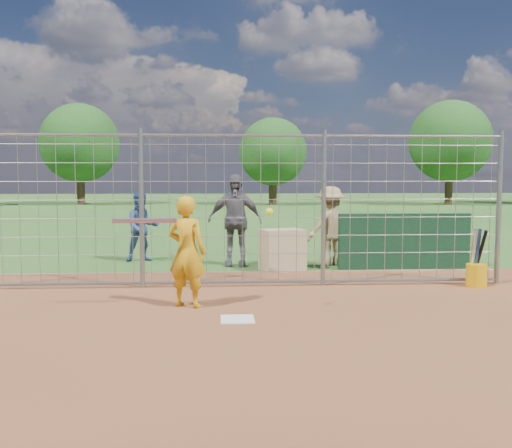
{
  "coord_description": "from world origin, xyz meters",
  "views": [
    {
      "loc": [
        -0.2,
        -7.37,
        1.85
      ],
      "look_at": [
        0.3,
        0.8,
        1.15
      ],
      "focal_mm": 40.0,
      "sensor_mm": 36.0,
      "label": 1
    }
  ],
  "objects": [
    {
      "name": "home_plate",
      "position": [
        0.0,
        -0.2,
        0.01
      ],
      "size": [
        0.43,
        0.43,
        0.02
      ],
      "primitive_type": "cube",
      "color": "silver",
      "rests_on": "ground"
    },
    {
      "name": "equipment_in_play",
      "position": [
        -0.83,
        0.28,
        1.27
      ],
      "size": [
        2.14,
        0.37,
        0.22
      ],
      "color": "silver",
      "rests_on": "ground"
    },
    {
      "name": "bystander_c",
      "position": [
        2.03,
        4.17,
        0.81
      ],
      "size": [
        1.21,
        0.99,
        1.62
      ],
      "primitive_type": "imported",
      "rotation": [
        0.0,
        0.0,
        3.58
      ],
      "color": "#967C52",
      "rests_on": "ground"
    },
    {
      "name": "infield_dirt",
      "position": [
        0.0,
        -3.0,
        0.01
      ],
      "size": [
        18.0,
        18.0,
        0.0
      ],
      "primitive_type": "plane",
      "color": "brown",
      "rests_on": "ground"
    },
    {
      "name": "tree_line",
      "position": [
        3.13,
        28.13,
        3.71
      ],
      "size": [
        44.66,
        6.72,
        6.48
      ],
      "color": "#3F2B19",
      "rests_on": "ground"
    },
    {
      "name": "backstop_fence",
      "position": [
        0.0,
        2.0,
        1.26
      ],
      "size": [
        9.08,
        0.08,
        2.6
      ],
      "color": "gray",
      "rests_on": "ground"
    },
    {
      "name": "dugout_wall",
      "position": [
        3.4,
        3.6,
        0.55
      ],
      "size": [
        2.6,
        0.2,
        1.1
      ],
      "primitive_type": "cube",
      "color": "#11381E",
      "rests_on": "ground"
    },
    {
      "name": "bucket_with_bats",
      "position": [
        4.04,
        1.76,
        0.25
      ],
      "size": [
        0.34,
        0.4,
        0.97
      ],
      "color": "#DB9F0B",
      "rests_on": "ground"
    },
    {
      "name": "equipment_bin",
      "position": [
        0.99,
        3.62,
        0.4
      ],
      "size": [
        0.93,
        0.77,
        0.8
      ],
      "primitive_type": "cube",
      "rotation": [
        0.0,
        0.0,
        0.31
      ],
      "color": "tan",
      "rests_on": "ground"
    },
    {
      "name": "ground",
      "position": [
        0.0,
        0.0,
        0.0
      ],
      "size": [
        100.0,
        100.0,
        0.0
      ],
      "primitive_type": "plane",
      "color": "#2D591E",
      "rests_on": "ground"
    },
    {
      "name": "bystander_b",
      "position": [
        0.07,
        4.2,
        0.94
      ],
      "size": [
        1.15,
        0.6,
        1.88
      ],
      "primitive_type": "imported",
      "rotation": [
        0.0,
        0.0,
        -0.13
      ],
      "color": "#545459",
      "rests_on": "ground"
    },
    {
      "name": "bystander_a",
      "position": [
        -1.9,
        4.94,
        0.74
      ],
      "size": [
        0.86,
        0.76,
        1.49
      ],
      "primitive_type": "imported",
      "rotation": [
        0.0,
        0.0,
        0.31
      ],
      "color": "navy",
      "rests_on": "ground"
    },
    {
      "name": "batter",
      "position": [
        -0.68,
        0.58,
        0.79
      ],
      "size": [
        0.68,
        0.58,
        1.58
      ],
      "primitive_type": "imported",
      "rotation": [
        0.0,
        0.0,
        2.71
      ],
      "color": "#D09512",
      "rests_on": "ground"
    }
  ]
}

